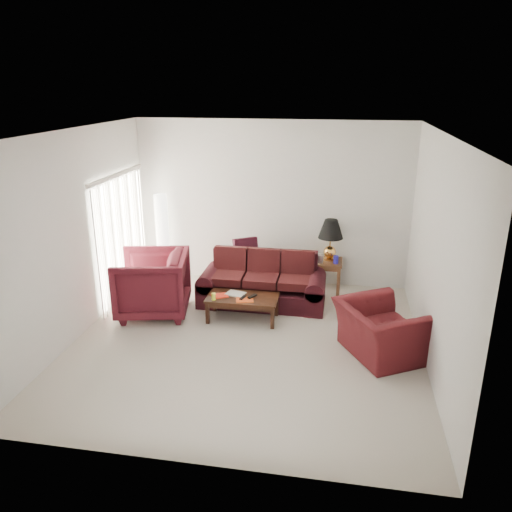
{
  "coord_description": "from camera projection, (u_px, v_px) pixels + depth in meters",
  "views": [
    {
      "loc": [
        1.26,
        -6.35,
        3.59
      ],
      "look_at": [
        0.0,
        0.85,
        1.05
      ],
      "focal_mm": 35.0,
      "sensor_mm": 36.0,
      "label": 1
    }
  ],
  "objects": [
    {
      "name": "floor",
      "position": [
        246.0,
        343.0,
        7.29
      ],
      "size": [
        5.0,
        5.0,
        0.0
      ],
      "primitive_type": "plane",
      "color": "beige",
      "rests_on": "ground"
    },
    {
      "name": "blinds",
      "position": [
        121.0,
        238.0,
        8.54
      ],
      "size": [
        0.1,
        2.0,
        2.16
      ],
      "primitive_type": "cube",
      "color": "silver",
      "rests_on": "ground"
    },
    {
      "name": "sofa",
      "position": [
        262.0,
        280.0,
        8.44
      ],
      "size": [
        2.16,
        1.01,
        0.87
      ],
      "primitive_type": null,
      "rotation": [
        0.0,
        0.0,
        -0.05
      ],
      "color": "black",
      "rests_on": "ground"
    },
    {
      "name": "throw_pillow",
      "position": [
        246.0,
        250.0,
        9.1
      ],
      "size": [
        0.49,
        0.42,
        0.46
      ],
      "primitive_type": "cube",
      "rotation": [
        -0.21,
        0.0,
        0.55
      ],
      "color": "black",
      "rests_on": "sofa"
    },
    {
      "name": "end_table",
      "position": [
        326.0,
        276.0,
        9.02
      ],
      "size": [
        0.56,
        0.56,
        0.58
      ],
      "primitive_type": null,
      "rotation": [
        0.0,
        0.0,
        0.05
      ],
      "color": "brown",
      "rests_on": "ground"
    },
    {
      "name": "table_lamp",
      "position": [
        330.0,
        240.0,
        8.86
      ],
      "size": [
        0.57,
        0.57,
        0.74
      ],
      "primitive_type": null,
      "rotation": [
        0.0,
        0.0,
        -0.34
      ],
      "color": "gold",
      "rests_on": "end_table"
    },
    {
      "name": "clock",
      "position": [
        319.0,
        259.0,
        8.8
      ],
      "size": [
        0.14,
        0.06,
        0.14
      ],
      "primitive_type": "cube",
      "rotation": [
        0.0,
        0.0,
        -0.08
      ],
      "color": "white",
      "rests_on": "end_table"
    },
    {
      "name": "blue_canister",
      "position": [
        336.0,
        260.0,
        8.77
      ],
      "size": [
        0.11,
        0.11,
        0.14
      ],
      "primitive_type": "cylinder",
      "rotation": [
        0.0,
        0.0,
        0.33
      ],
      "color": "#2018A1",
      "rests_on": "end_table"
    },
    {
      "name": "picture_frame",
      "position": [
        321.0,
        254.0,
        9.04
      ],
      "size": [
        0.14,
        0.17,
        0.05
      ],
      "primitive_type": "cube",
      "rotation": [
        1.36,
        0.0,
        0.14
      ],
      "color": "silver",
      "rests_on": "end_table"
    },
    {
      "name": "floor_lamp",
      "position": [
        163.0,
        238.0,
        9.33
      ],
      "size": [
        0.32,
        0.32,
        1.7
      ],
      "primitive_type": null,
      "rotation": [
        0.0,
        0.0,
        -0.18
      ],
      "color": "white",
      "rests_on": "ground"
    },
    {
      "name": "armchair_left",
      "position": [
        152.0,
        284.0,
        8.06
      ],
      "size": [
        1.33,
        1.31,
        1.03
      ],
      "primitive_type": "imported",
      "rotation": [
        0.0,
        0.0,
        -1.37
      ],
      "color": "#420F17",
      "rests_on": "ground"
    },
    {
      "name": "armchair_right",
      "position": [
        380.0,
        331.0,
        6.86
      ],
      "size": [
        1.41,
        1.47,
        0.73
      ],
      "primitive_type": "imported",
      "rotation": [
        0.0,
        0.0,
        2.09
      ],
      "color": "#440F13",
      "rests_on": "ground"
    },
    {
      "name": "coffee_table",
      "position": [
        243.0,
        308.0,
        7.94
      ],
      "size": [
        1.25,
        0.96,
        0.39
      ],
      "primitive_type": null,
      "rotation": [
        0.0,
        0.0,
        -0.41
      ],
      "color": "black",
      "rests_on": "ground"
    },
    {
      "name": "magazine_red",
      "position": [
        219.0,
        296.0,
        7.9
      ],
      "size": [
        0.32,
        0.29,
        0.01
      ],
      "primitive_type": "cube",
      "rotation": [
        0.0,
        0.0,
        0.5
      ],
      "color": "red",
      "rests_on": "coffee_table"
    },
    {
      "name": "magazine_white",
      "position": [
        236.0,
        294.0,
        7.98
      ],
      "size": [
        0.34,
        0.29,
        0.02
      ],
      "primitive_type": "cube",
      "rotation": [
        0.0,
        0.0,
        -0.28
      ],
      "color": "beige",
      "rests_on": "coffee_table"
    },
    {
      "name": "magazine_orange",
      "position": [
        245.0,
        300.0,
        7.75
      ],
      "size": [
        0.31,
        0.26,
        0.02
      ],
      "primitive_type": "cube",
      "rotation": [
        0.0,
        0.0,
        0.24
      ],
      "color": "#D64C19",
      "rests_on": "coffee_table"
    },
    {
      "name": "remote_a",
      "position": [
        243.0,
        297.0,
        7.79
      ],
      "size": [
        0.08,
        0.16,
        0.02
      ],
      "primitive_type": "cube",
      "rotation": [
        0.0,
        0.0,
        -0.25
      ],
      "color": "black",
      "rests_on": "coffee_table"
    },
    {
      "name": "remote_b",
      "position": [
        252.0,
        296.0,
        7.83
      ],
      "size": [
        0.13,
        0.19,
        0.02
      ],
      "primitive_type": "cube",
      "rotation": [
        0.0,
        0.0,
        -0.47
      ],
      "color": "black",
      "rests_on": "coffee_table"
    },
    {
      "name": "yellow_glass",
      "position": [
        214.0,
        297.0,
        7.75
      ],
      "size": [
        0.08,
        0.08,
        0.11
      ],
      "primitive_type": "cylinder",
      "rotation": [
        0.0,
        0.0,
        -0.18
      ],
      "color": "#F1FC38",
      "rests_on": "coffee_table"
    }
  ]
}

